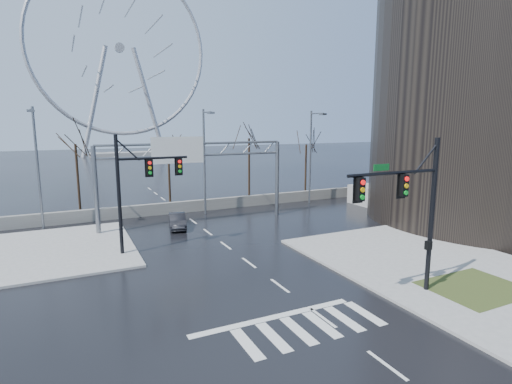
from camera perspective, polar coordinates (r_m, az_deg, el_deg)
ground at (r=22.24m, az=3.43°, el=-13.22°), size 260.00×260.00×0.00m
sidewalk_right_ext at (r=29.48m, az=18.84°, el=-7.74°), size 12.00×10.00×0.15m
sidewalk_far at (r=31.08m, az=-26.65°, el=-7.37°), size 10.00×12.00×0.15m
grass_strip at (r=24.50m, az=28.86°, el=-11.86°), size 5.00×4.00×0.02m
tower_podium at (r=47.44m, az=30.33°, el=-0.89°), size 22.00×18.00×2.00m
barrier_wall at (r=39.99m, az=-10.65°, el=-2.12°), size 52.00×0.50×1.10m
signal_mast_near at (r=20.87m, az=21.60°, el=-1.44°), size 5.52×0.41×8.00m
signal_mast_far at (r=27.40m, az=-16.72°, el=1.29°), size 4.72×0.41×8.00m
sign_gantry at (r=34.38m, az=-9.29°, el=3.81°), size 16.36×0.40×7.60m
streetlight_left at (r=36.17m, az=-28.83°, el=4.14°), size 0.50×2.55×10.00m
streetlight_mid at (r=38.07m, az=-7.25°, el=5.49°), size 0.50×2.55×10.00m
streetlight_right at (r=43.38m, az=8.03°, el=5.99°), size 0.50×2.55×10.00m
tree_left at (r=41.45m, az=-24.34°, el=5.17°), size 3.75×3.75×7.50m
tree_center at (r=43.66m, az=-12.39°, el=4.94°), size 3.25×3.25×6.50m
tree_right at (r=45.58m, az=-1.01°, el=6.68°), size 3.90×3.90×7.80m
tree_far_right at (r=49.93m, az=7.17°, el=5.95°), size 3.40×3.40×6.80m
ferris_wheel at (r=115.17m, az=-18.87°, el=18.00°), size 45.00×6.00×50.91m
car at (r=34.17m, az=-11.17°, el=-4.06°), size 2.02×3.94×1.24m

